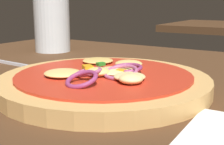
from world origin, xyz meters
The scene contains 4 objects.
dining_table centered at (0.00, 0.00, 0.02)m, with size 1.12×0.89×0.03m.
pizza centered at (-0.05, 0.03, 0.05)m, with size 0.28×0.28×0.04m.
fork centered at (-0.26, 0.07, 0.04)m, with size 0.18×0.02×0.01m.
beer_glass centered at (-0.34, 0.24, 0.10)m, with size 0.08×0.08×0.15m.
Camera 1 is at (0.17, -0.31, 0.15)m, focal length 50.08 mm.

